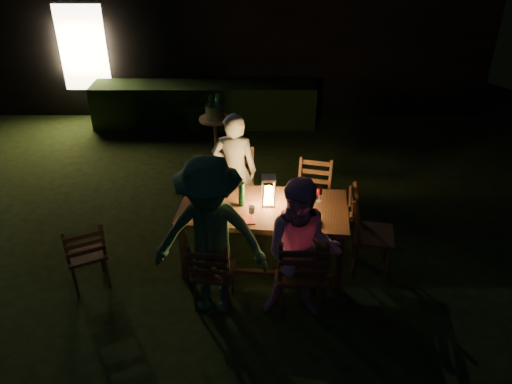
{
  "coord_description": "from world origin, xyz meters",
  "views": [
    {
      "loc": [
        0.52,
        -5.32,
        3.74
      ],
      "look_at": [
        0.5,
        -0.3,
        0.82
      ],
      "focal_mm": 35.0,
      "sensor_mm": 36.0,
      "label": 1
    }
  ],
  "objects_px": {
    "chair_far_left": "(235,203)",
    "person_house_side": "(235,171)",
    "chair_near_left": "(214,283)",
    "side_table": "(215,123)",
    "chair_end": "(370,246)",
    "bottle_table": "(241,194)",
    "person_opp_left": "(210,239)",
    "chair_far_right": "(311,210)",
    "ice_bucket": "(215,111)",
    "chair_near_right": "(300,286)",
    "person_opp_right": "(302,252)",
    "bottle_bucket_b": "(218,108)",
    "chair_spare": "(88,264)",
    "bottle_bucket_a": "(211,109)",
    "dining_table": "(264,212)",
    "lantern": "(269,192)"
  },
  "relations": [
    {
      "from": "person_house_side",
      "to": "person_opp_left",
      "type": "relative_size",
      "value": 0.88
    },
    {
      "from": "chair_far_left",
      "to": "bottle_table",
      "type": "distance_m",
      "value": 1.0
    },
    {
      "from": "dining_table",
      "to": "person_opp_left",
      "type": "xyz_separation_m",
      "value": [
        -0.53,
        -0.77,
        0.18
      ]
    },
    {
      "from": "chair_near_left",
      "to": "person_opp_left",
      "type": "height_order",
      "value": "person_opp_left"
    },
    {
      "from": "chair_end",
      "to": "ice_bucket",
      "type": "bearing_deg",
      "value": -136.24
    },
    {
      "from": "person_opp_right",
      "to": "person_opp_left",
      "type": "distance_m",
      "value": 0.9
    },
    {
      "from": "chair_near_left",
      "to": "chair_spare",
      "type": "distance_m",
      "value": 1.45
    },
    {
      "from": "dining_table",
      "to": "chair_near_right",
      "type": "bearing_deg",
      "value": -59.66
    },
    {
      "from": "lantern",
      "to": "side_table",
      "type": "bearing_deg",
      "value": 106.33
    },
    {
      "from": "person_opp_right",
      "to": "ice_bucket",
      "type": "height_order",
      "value": "person_opp_right"
    },
    {
      "from": "chair_near_right",
      "to": "chair_near_left",
      "type": "bearing_deg",
      "value": 175.05
    },
    {
      "from": "chair_far_right",
      "to": "person_opp_right",
      "type": "xyz_separation_m",
      "value": [
        -0.27,
        -1.57,
        0.5
      ]
    },
    {
      "from": "chair_far_left",
      "to": "ice_bucket",
      "type": "xyz_separation_m",
      "value": [
        -0.4,
        2.04,
        0.49
      ]
    },
    {
      "from": "chair_end",
      "to": "chair_spare",
      "type": "height_order",
      "value": "chair_end"
    },
    {
      "from": "bottle_bucket_b",
      "to": "chair_far_right",
      "type": "bearing_deg",
      "value": -58.33
    },
    {
      "from": "person_house_side",
      "to": "lantern",
      "type": "distance_m",
      "value": 0.93
    },
    {
      "from": "person_house_side",
      "to": "chair_spare",
      "type": "bearing_deg",
      "value": 44.93
    },
    {
      "from": "chair_far_right",
      "to": "person_house_side",
      "type": "bearing_deg",
      "value": 4.43
    },
    {
      "from": "person_house_side",
      "to": "bottle_bucket_b",
      "type": "relative_size",
      "value": 4.87
    },
    {
      "from": "person_opp_left",
      "to": "chair_far_right",
      "type": "bearing_deg",
      "value": 57.76
    },
    {
      "from": "chair_far_right",
      "to": "person_opp_right",
      "type": "height_order",
      "value": "person_opp_right"
    },
    {
      "from": "chair_end",
      "to": "person_house_side",
      "type": "xyz_separation_m",
      "value": [
        -1.59,
        0.99,
        0.46
      ]
    },
    {
      "from": "chair_far_right",
      "to": "chair_near_right",
      "type": "bearing_deg",
      "value": 93.56
    },
    {
      "from": "chair_end",
      "to": "person_opp_left",
      "type": "relative_size",
      "value": 0.6
    },
    {
      "from": "chair_far_left",
      "to": "person_house_side",
      "type": "relative_size",
      "value": 0.69
    },
    {
      "from": "chair_near_right",
      "to": "side_table",
      "type": "bearing_deg",
      "value": 108.36
    },
    {
      "from": "chair_end",
      "to": "chair_spare",
      "type": "distance_m",
      "value": 3.18
    },
    {
      "from": "dining_table",
      "to": "chair_far_left",
      "type": "bearing_deg",
      "value": 120.26
    },
    {
      "from": "chair_end",
      "to": "person_opp_left",
      "type": "bearing_deg",
      "value": -59.8
    },
    {
      "from": "dining_table",
      "to": "chair_end",
      "type": "relative_size",
      "value": 1.85
    },
    {
      "from": "chair_far_left",
      "to": "bottle_bucket_b",
      "type": "relative_size",
      "value": 3.36
    },
    {
      "from": "dining_table",
      "to": "person_opp_right",
      "type": "xyz_separation_m",
      "value": [
        0.36,
        -0.86,
        0.08
      ]
    },
    {
      "from": "person_opp_left",
      "to": "bottle_table",
      "type": "bearing_deg",
      "value": 76.29
    },
    {
      "from": "dining_table",
      "to": "chair_end",
      "type": "height_order",
      "value": "chair_end"
    },
    {
      "from": "chair_end",
      "to": "bottle_table",
      "type": "bearing_deg",
      "value": -85.83
    },
    {
      "from": "dining_table",
      "to": "lantern",
      "type": "relative_size",
      "value": 5.62
    },
    {
      "from": "person_opp_left",
      "to": "lantern",
      "type": "xyz_separation_m",
      "value": [
        0.59,
        0.81,
        0.06
      ]
    },
    {
      "from": "person_house_side",
      "to": "ice_bucket",
      "type": "bearing_deg",
      "value": -72.63
    },
    {
      "from": "chair_far_left",
      "to": "bottle_bucket_a",
      "type": "bearing_deg",
      "value": -72.95
    },
    {
      "from": "ice_bucket",
      "to": "bottle_bucket_b",
      "type": "height_order",
      "value": "bottle_bucket_b"
    },
    {
      "from": "bottle_table",
      "to": "side_table",
      "type": "height_order",
      "value": "bottle_table"
    },
    {
      "from": "dining_table",
      "to": "bottle_table",
      "type": "height_order",
      "value": "bottle_table"
    },
    {
      "from": "chair_far_left",
      "to": "chair_spare",
      "type": "distance_m",
      "value": 2.0
    },
    {
      "from": "chair_spare",
      "to": "person_opp_left",
      "type": "height_order",
      "value": "person_opp_left"
    },
    {
      "from": "person_opp_right",
      "to": "chair_near_left",
      "type": "bearing_deg",
      "value": 176.77
    },
    {
      "from": "dining_table",
      "to": "ice_bucket",
      "type": "relative_size",
      "value": 6.56
    },
    {
      "from": "ice_bucket",
      "to": "bottle_bucket_b",
      "type": "xyz_separation_m",
      "value": [
        0.05,
        0.04,
        0.05
      ]
    },
    {
      "from": "chair_near_left",
      "to": "chair_far_right",
      "type": "height_order",
      "value": "chair_far_right"
    },
    {
      "from": "chair_end",
      "to": "side_table",
      "type": "xyz_separation_m",
      "value": [
        -1.99,
        2.98,
        0.3
      ]
    },
    {
      "from": "chair_near_left",
      "to": "side_table",
      "type": "xyz_separation_m",
      "value": [
        -0.24,
        3.57,
        0.34
      ]
    }
  ]
}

